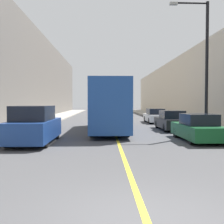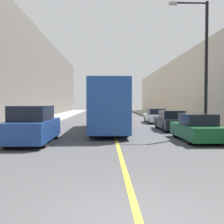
{
  "view_description": "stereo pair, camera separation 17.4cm",
  "coord_description": "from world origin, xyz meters",
  "px_view_note": "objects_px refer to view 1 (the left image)",
  "views": [
    {
      "loc": [
        -0.77,
        -4.55,
        2.14
      ],
      "look_at": [
        -0.01,
        19.68,
        1.26
      ],
      "focal_mm": 42.0,
      "sensor_mm": 36.0,
      "label": 1
    },
    {
      "loc": [
        -0.59,
        -4.56,
        2.14
      ],
      "look_at": [
        -0.01,
        19.68,
        1.26
      ],
      "focal_mm": 42.0,
      "sensor_mm": 36.0,
      "label": 2
    }
  ],
  "objects_px": {
    "bus": "(109,106)",
    "parked_suv_left": "(34,126)",
    "car_right_far": "(155,116)",
    "street_lamp_right": "(204,59)",
    "car_right_mid": "(171,121)",
    "car_right_near": "(197,129)"
  },
  "relations": [
    {
      "from": "car_right_near",
      "to": "car_right_far",
      "type": "xyz_separation_m",
      "value": [
        0.18,
        13.02,
        -0.01
      ]
    },
    {
      "from": "car_right_near",
      "to": "street_lamp_right",
      "type": "bearing_deg",
      "value": 63.17
    },
    {
      "from": "parked_suv_left",
      "to": "street_lamp_right",
      "type": "bearing_deg",
      "value": 17.24
    },
    {
      "from": "car_right_mid",
      "to": "car_right_far",
      "type": "bearing_deg",
      "value": 88.59
    },
    {
      "from": "bus",
      "to": "car_right_far",
      "type": "bearing_deg",
      "value": 57.28
    },
    {
      "from": "parked_suv_left",
      "to": "car_right_near",
      "type": "distance_m",
      "value": 8.9
    },
    {
      "from": "car_right_mid",
      "to": "car_right_far",
      "type": "xyz_separation_m",
      "value": [
        0.18,
        7.32,
        -0.01
      ]
    },
    {
      "from": "parked_suv_left",
      "to": "street_lamp_right",
      "type": "relative_size",
      "value": 0.57
    },
    {
      "from": "car_right_near",
      "to": "car_right_mid",
      "type": "relative_size",
      "value": 1.0
    },
    {
      "from": "bus",
      "to": "parked_suv_left",
      "type": "height_order",
      "value": "bus"
    },
    {
      "from": "street_lamp_right",
      "to": "parked_suv_left",
      "type": "bearing_deg",
      "value": -162.76
    },
    {
      "from": "bus",
      "to": "car_right_mid",
      "type": "distance_m",
      "value": 5.05
    },
    {
      "from": "car_right_mid",
      "to": "parked_suv_left",
      "type": "bearing_deg",
      "value": -144.67
    },
    {
      "from": "car_right_near",
      "to": "car_right_mid",
      "type": "distance_m",
      "value": 5.69
    },
    {
      "from": "bus",
      "to": "car_right_mid",
      "type": "height_order",
      "value": "bus"
    },
    {
      "from": "car_right_near",
      "to": "car_right_mid",
      "type": "height_order",
      "value": "car_right_mid"
    },
    {
      "from": "car_right_near",
      "to": "street_lamp_right",
      "type": "relative_size",
      "value": 0.53
    },
    {
      "from": "car_right_near",
      "to": "car_right_far",
      "type": "distance_m",
      "value": 13.02
    },
    {
      "from": "bus",
      "to": "car_right_near",
      "type": "height_order",
      "value": "bus"
    },
    {
      "from": "car_right_far",
      "to": "street_lamp_right",
      "type": "bearing_deg",
      "value": -83.91
    },
    {
      "from": "car_right_mid",
      "to": "street_lamp_right",
      "type": "distance_m",
      "value": 5.45
    },
    {
      "from": "car_right_far",
      "to": "street_lamp_right",
      "type": "xyz_separation_m",
      "value": [
        1.12,
        -10.46,
        4.27
      ]
    }
  ]
}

